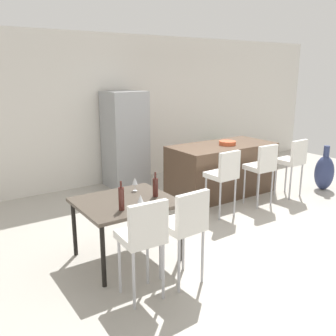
{
  "coord_description": "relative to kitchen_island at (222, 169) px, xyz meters",
  "views": [
    {
      "loc": [
        -3.84,
        -4.04,
        2.21
      ],
      "look_at": [
        -0.95,
        0.22,
        0.85
      ],
      "focal_mm": 39.52,
      "sensor_mm": 36.0,
      "label": 1
    }
  ],
  "objects": [
    {
      "name": "ground_plane",
      "position": [
        -0.64,
        -0.82,
        -0.46
      ],
      "size": [
        10.0,
        10.0,
        0.0
      ],
      "primitive_type": "plane",
      "color": "#ADA89E"
    },
    {
      "name": "back_wall",
      "position": [
        -0.64,
        1.86,
        0.99
      ],
      "size": [
        10.0,
        0.12,
        2.9
      ],
      "primitive_type": "cube",
      "color": "silver",
      "rests_on": "ground_plane"
    },
    {
      "name": "kitchen_island",
      "position": [
        0.0,
        0.0,
        0.0
      ],
      "size": [
        1.94,
        0.94,
        0.92
      ],
      "primitive_type": "cube",
      "color": "#4C3828",
      "rests_on": "ground_plane"
    },
    {
      "name": "bar_chair_left",
      "position": [
        -0.73,
        -0.85,
        0.24
      ],
      "size": [
        0.42,
        0.42,
        1.05
      ],
      "color": "white",
      "rests_on": "ground_plane"
    },
    {
      "name": "bar_chair_middle",
      "position": [
        0.11,
        -0.85,
        0.24
      ],
      "size": [
        0.41,
        0.41,
        1.05
      ],
      "color": "white",
      "rests_on": "ground_plane"
    },
    {
      "name": "bar_chair_right",
      "position": [
        0.9,
        -0.85,
        0.24
      ],
      "size": [
        0.42,
        0.42,
        1.05
      ],
      "color": "white",
      "rests_on": "ground_plane"
    },
    {
      "name": "dining_table",
      "position": [
        -2.61,
        -1.2,
        0.21
      ],
      "size": [
        1.1,
        0.96,
        0.74
      ],
      "color": "#4C4238",
      "rests_on": "ground_plane"
    },
    {
      "name": "dining_chair_near",
      "position": [
        -2.86,
        -2.04,
        0.24
      ],
      "size": [
        0.42,
        0.42,
        1.05
      ],
      "color": "white",
      "rests_on": "ground_plane"
    },
    {
      "name": "dining_chair_far",
      "position": [
        -2.36,
        -2.04,
        0.24
      ],
      "size": [
        0.42,
        0.42,
        1.05
      ],
      "color": "white",
      "rests_on": "ground_plane"
    },
    {
      "name": "wine_bottle_right",
      "position": [
        -2.24,
        -1.28,
        0.4
      ],
      "size": [
        0.07,
        0.07,
        0.3
      ],
      "color": "#471E19",
      "rests_on": "dining_table"
    },
    {
      "name": "wine_bottle_corner",
      "position": [
        -2.78,
        -1.45,
        0.41
      ],
      "size": [
        0.06,
        0.06,
        0.33
      ],
      "color": "#471E19",
      "rests_on": "dining_table"
    },
    {
      "name": "wine_glass_left",
      "position": [
        -2.61,
        -1.57,
        0.4
      ],
      "size": [
        0.07,
        0.07,
        0.17
      ],
      "color": "silver",
      "rests_on": "dining_table"
    },
    {
      "name": "wine_glass_middle",
      "position": [
        -2.34,
        -0.96,
        0.4
      ],
      "size": [
        0.07,
        0.07,
        0.17
      ],
      "color": "silver",
      "rests_on": "dining_table"
    },
    {
      "name": "refrigerator",
      "position": [
        -1.23,
        1.42,
        0.46
      ],
      "size": [
        0.72,
        0.68,
        1.84
      ],
      "primitive_type": "cube",
      "color": "#939699",
      "rests_on": "ground_plane"
    },
    {
      "name": "fruit_bowl",
      "position": [
        0.05,
        -0.07,
        0.5
      ],
      "size": [
        0.3,
        0.3,
        0.07
      ],
      "primitive_type": "cylinder",
      "color": "#C6512D",
      "rests_on": "kitchen_island"
    },
    {
      "name": "floor_vase",
      "position": [
        1.77,
        -0.93,
        -0.12
      ],
      "size": [
        0.35,
        0.35,
        0.85
      ],
      "color": "navy",
      "rests_on": "ground_plane"
    },
    {
      "name": "potted_plant",
      "position": [
        1.35,
        1.41,
        -0.12
      ],
      "size": [
        0.38,
        0.38,
        0.59
      ],
      "color": "#38383D",
      "rests_on": "ground_plane"
    }
  ]
}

